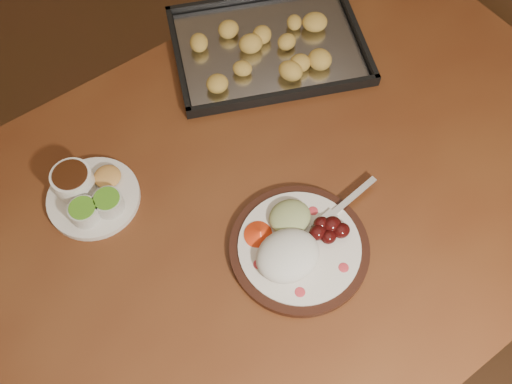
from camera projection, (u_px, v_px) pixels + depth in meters
ground at (247, 263)px, 1.81m from camera, size 4.00×4.00×0.00m
dining_table at (250, 233)px, 1.14m from camera, size 1.57×1.03×0.75m
dinner_plate at (296, 246)px, 1.00m from camera, size 0.32×0.25×0.06m
condiment_saucer at (89, 194)px, 1.05m from camera, size 0.17×0.17×0.06m
baking_tray at (268, 45)px, 1.24m from camera, size 0.48×0.41×0.04m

